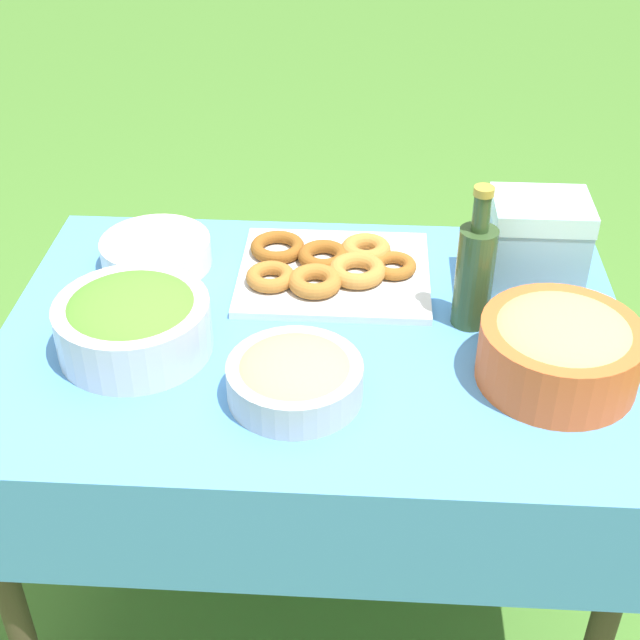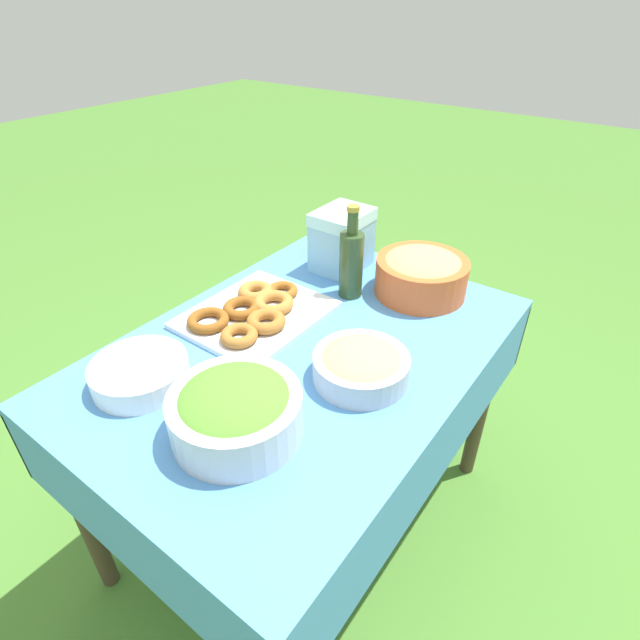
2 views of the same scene
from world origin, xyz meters
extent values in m
plane|color=#477A2D|center=(0.00, 0.00, 0.00)|extent=(14.00, 14.00, 0.00)
cube|color=#4C8CD1|center=(0.00, 0.00, 0.74)|extent=(1.19, 0.84, 0.02)
cube|color=#4C8CD1|center=(0.00, -0.41, 0.62)|extent=(1.19, 0.01, 0.22)
cube|color=#4C8CD1|center=(0.00, 0.41, 0.62)|extent=(1.19, 0.01, 0.22)
cube|color=#4C8CD1|center=(-0.59, 0.00, 0.62)|extent=(0.01, 0.84, 0.22)
cube|color=#4C8CD1|center=(0.59, 0.00, 0.62)|extent=(0.01, 0.84, 0.22)
cylinder|color=#473828|center=(-0.53, -0.36, 0.36)|extent=(0.05, 0.05, 0.73)
cylinder|color=#473828|center=(0.53, -0.36, 0.36)|extent=(0.05, 0.05, 0.73)
cylinder|color=#473828|center=(-0.53, 0.36, 0.36)|extent=(0.05, 0.05, 0.73)
cylinder|color=#473828|center=(0.53, 0.36, 0.36)|extent=(0.05, 0.05, 0.73)
cylinder|color=silver|center=(-0.32, -0.08, 0.80)|extent=(0.28, 0.28, 0.10)
ellipsoid|color=#51892D|center=(-0.32, -0.08, 0.84)|extent=(0.25, 0.25, 0.07)
cylinder|color=#B2B7BC|center=(-0.02, -0.19, 0.78)|extent=(0.23, 0.23, 0.07)
ellipsoid|color=tan|center=(-0.02, -0.19, 0.80)|extent=(0.20, 0.20, 0.06)
cube|color=silver|center=(0.03, 0.19, 0.76)|extent=(0.39, 0.33, 0.02)
torus|color=brown|center=(0.01, 0.22, 0.78)|extent=(0.15, 0.15, 0.03)
torus|color=brown|center=(-0.09, 0.26, 0.78)|extent=(0.15, 0.15, 0.03)
torus|color=#A36628|center=(-0.01, 0.12, 0.78)|extent=(0.13, 0.13, 0.03)
torus|color=#B27533|center=(0.08, 0.17, 0.78)|extent=(0.17, 0.17, 0.03)
torus|color=#B27533|center=(0.09, 0.25, 0.78)|extent=(0.15, 0.15, 0.03)
torus|color=#93561E|center=(0.15, 0.20, 0.78)|extent=(0.13, 0.13, 0.03)
torus|color=#A36628|center=(-0.10, 0.14, 0.78)|extent=(0.10, 0.10, 0.03)
cylinder|color=white|center=(-0.35, 0.22, 0.76)|extent=(0.23, 0.23, 0.01)
cylinder|color=white|center=(-0.35, 0.22, 0.77)|extent=(0.23, 0.23, 0.01)
cylinder|color=white|center=(-0.35, 0.22, 0.78)|extent=(0.23, 0.23, 0.01)
cylinder|color=white|center=(-0.35, 0.22, 0.79)|extent=(0.23, 0.23, 0.01)
cylinder|color=white|center=(-0.35, 0.22, 0.80)|extent=(0.23, 0.23, 0.01)
cylinder|color=#2D4723|center=(0.30, 0.05, 0.85)|extent=(0.07, 0.07, 0.20)
cylinder|color=#2D4723|center=(0.30, 0.05, 0.99)|extent=(0.03, 0.03, 0.07)
cylinder|color=#A58C33|center=(0.30, 0.05, 1.03)|extent=(0.04, 0.04, 0.02)
cylinder|color=#E05B28|center=(0.43, -0.12, 0.81)|extent=(0.28, 0.28, 0.11)
ellipsoid|color=tan|center=(0.43, -0.12, 0.85)|extent=(0.24, 0.24, 0.07)
cube|color=#8CC6E5|center=(0.43, 0.17, 0.83)|extent=(0.18, 0.15, 0.16)
cube|color=#BAF4FF|center=(0.43, 0.17, 0.93)|extent=(0.19, 0.15, 0.04)
camera|label=1|loc=(0.09, -1.36, 1.74)|focal=50.00mm
camera|label=2|loc=(-0.82, -0.67, 1.54)|focal=28.00mm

